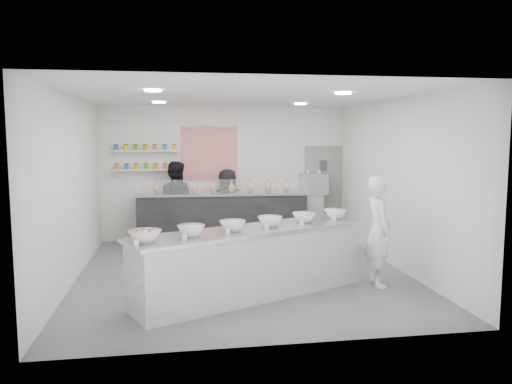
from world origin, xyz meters
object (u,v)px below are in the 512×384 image
at_px(woman_prep, 378,231).
at_px(prep_counter, 252,262).
at_px(espresso_machine, 314,184).
at_px(staff_right, 228,205).
at_px(espresso_ledge, 293,216).
at_px(staff_left, 175,202).
at_px(back_bar, 223,218).

bearing_deg(woman_prep, prep_counter, 99.70).
relative_size(espresso_machine, staff_right, 0.37).
height_order(espresso_ledge, staff_left, staff_left).
distance_m(espresso_ledge, staff_left, 2.72).
xyz_separation_m(prep_counter, espresso_machine, (2.05, 4.02, 0.73)).
relative_size(prep_counter, staff_left, 2.05).
distance_m(back_bar, espresso_ledge, 1.73).
bearing_deg(espresso_ledge, espresso_machine, 0.00).
height_order(espresso_ledge, espresso_machine, espresso_machine).
bearing_deg(prep_counter, woman_prep, -18.49).
bearing_deg(espresso_machine, back_bar, -168.76).
distance_m(back_bar, staff_left, 1.10).
height_order(espresso_ledge, woman_prep, woman_prep).
xyz_separation_m(prep_counter, staff_right, (0.04, 3.84, 0.31)).
xyz_separation_m(espresso_ledge, woman_prep, (0.46, -3.81, 0.36)).
bearing_deg(prep_counter, espresso_ledge, 44.19).
distance_m(back_bar, staff_right, 0.38).
distance_m(prep_counter, staff_left, 4.02).
bearing_deg(staff_right, prep_counter, 81.76).
bearing_deg(staff_right, woman_prep, 111.15).
height_order(espresso_machine, woman_prep, woman_prep).
relative_size(back_bar, staff_right, 2.25).
bearing_deg(prep_counter, espresso_machine, 38.57).
xyz_separation_m(back_bar, staff_left, (-1.02, 0.25, 0.33)).
height_order(back_bar, woman_prep, woman_prep).
relative_size(espresso_machine, woman_prep, 0.35).
relative_size(espresso_machine, staff_left, 0.34).
xyz_separation_m(back_bar, woman_prep, (2.13, -3.38, 0.30)).
height_order(back_bar, staff_left, staff_left).
xyz_separation_m(prep_counter, espresso_ledge, (1.58, 4.02, -0.00)).
bearing_deg(staff_left, staff_right, -166.57).
relative_size(prep_counter, espresso_machine, 6.12).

